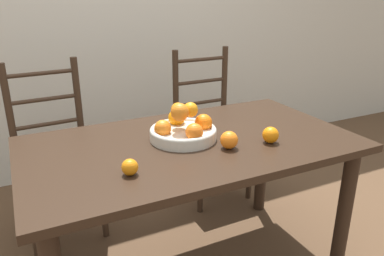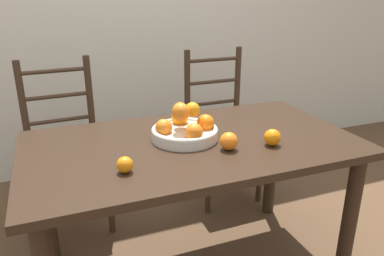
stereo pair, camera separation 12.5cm
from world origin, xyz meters
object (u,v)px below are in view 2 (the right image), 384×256
orange_loose_0 (272,137)px  chair_right (221,129)px  orange_loose_1 (125,165)px  orange_loose_2 (229,141)px  chair_left (66,151)px  fruit_bowl (185,128)px

orange_loose_0 → chair_right: 0.93m
orange_loose_1 → orange_loose_0: bearing=2.1°
orange_loose_2 → chair_right: size_ratio=0.08×
orange_loose_1 → chair_left: (-0.18, 0.89, -0.28)m
orange_loose_1 → orange_loose_2: 0.46m
orange_loose_1 → orange_loose_2: (0.46, 0.05, 0.01)m
orange_loose_0 → chair_right: (0.17, 0.87, -0.29)m
chair_right → orange_loose_1: bearing=-133.4°
chair_left → orange_loose_0: bearing=-49.7°
chair_left → chair_right: 1.01m
orange_loose_0 → orange_loose_2: size_ratio=0.95×
chair_left → fruit_bowl: bearing=-56.0°
orange_loose_2 → chair_left: bearing=127.2°
fruit_bowl → chair_left: (-0.51, 0.66, -0.30)m
fruit_bowl → orange_loose_1: (-0.33, -0.23, -0.02)m
fruit_bowl → chair_right: size_ratio=0.30×
orange_loose_0 → chair_right: size_ratio=0.07×
orange_loose_2 → chair_left: 1.09m
chair_left → chair_right: size_ratio=1.00×
orange_loose_0 → chair_left: chair_left is taller
orange_loose_2 → fruit_bowl: bearing=125.3°
fruit_bowl → orange_loose_2: (0.13, -0.18, -0.01)m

